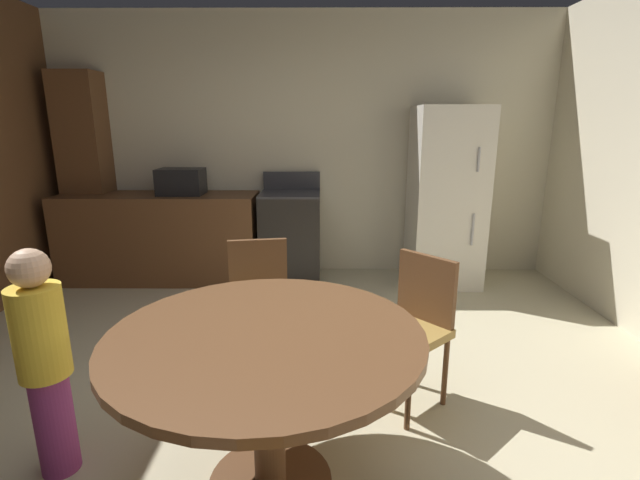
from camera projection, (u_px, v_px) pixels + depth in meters
name	position (u px, v px, depth m)	size (l,w,h in m)	color
ground_plane	(282.00, 443.00, 2.34)	(14.00, 14.00, 0.00)	beige
wall_back	(304.00, 147.00, 4.85)	(5.53, 0.12, 2.70)	beige
kitchen_counter	(161.00, 237.00, 4.70)	(1.99, 0.60, 0.90)	brown
pantry_column	(88.00, 177.00, 4.73)	(0.44, 0.36, 2.10)	brown
oven_range	(291.00, 236.00, 4.69)	(0.60, 0.60, 1.10)	black
refrigerator	(446.00, 197.00, 4.53)	(0.68, 0.68, 1.76)	silver
microwave	(181.00, 182.00, 4.56)	(0.44, 0.32, 0.26)	black
dining_table	(267.00, 364.00, 1.92)	(1.33, 1.33, 0.76)	brown
chair_north	(260.00, 299.00, 2.92)	(0.46, 0.46, 0.87)	brown
chair_northeast	(413.00, 321.00, 2.60)	(0.56, 0.56, 0.87)	brown
person_child	(44.00, 359.00, 2.03)	(0.24, 0.24, 1.09)	#8C337A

